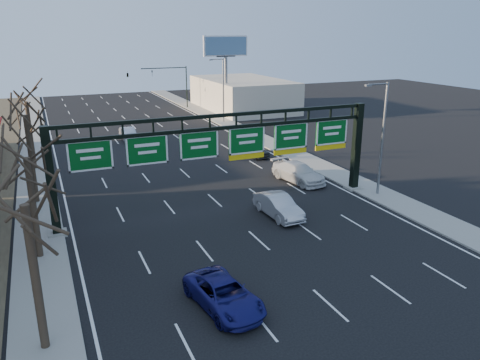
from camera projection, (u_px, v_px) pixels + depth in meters
name	position (u px, v px, depth m)	size (l,w,h in m)	color
ground	(273.00, 253.00, 27.97)	(160.00, 160.00, 0.00)	black
sidewalk_left	(36.00, 183.00, 40.57)	(3.00, 120.00, 0.12)	gray
sidewalk_right	(294.00, 154.00, 50.27)	(3.00, 120.00, 0.12)	gray
lane_markings	(179.00, 168.00, 45.44)	(21.60, 120.00, 0.01)	white
sign_gantry	(226.00, 149.00, 33.60)	(24.60, 1.20, 7.20)	black
building_right_distant	(243.00, 94.00, 78.46)	(12.00, 20.00, 5.00)	beige
tree_near	(20.00, 179.00, 17.34)	(3.60, 3.60, 8.86)	#2C2418
tree_gantry	(24.00, 139.00, 25.31)	(3.60, 3.60, 8.48)	#2C2418
tree_mid	(23.00, 101.00, 33.82)	(3.60, 3.60, 9.24)	#2C2418
tree_far	(25.00, 91.00, 42.67)	(3.60, 3.60, 8.86)	#2C2418
streetlight_near	(382.00, 133.00, 36.38)	(2.15, 0.22, 9.00)	slate
streetlight_far	(222.00, 87.00, 66.08)	(2.15, 0.22, 9.00)	slate
billboard_right	(226.00, 56.00, 70.17)	(7.00, 0.50, 12.00)	slate
traffic_signal_mast	(150.00, 77.00, 76.49)	(10.16, 0.54, 7.00)	black
car_blue_suv	(224.00, 294.00, 22.33)	(2.31, 5.02, 1.40)	navy
car_silver_sedan	(278.00, 206.00, 33.33)	(1.68, 4.80, 1.58)	#B1B2B6
car_white_wagon	(298.00, 172.00, 41.06)	(2.30, 5.65, 1.64)	silver
car_grey_far	(253.00, 149.00, 49.39)	(1.72, 4.28, 1.46)	#393C3E
car_silver_distant	(128.00, 134.00, 56.56)	(1.58, 4.54, 1.50)	silver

